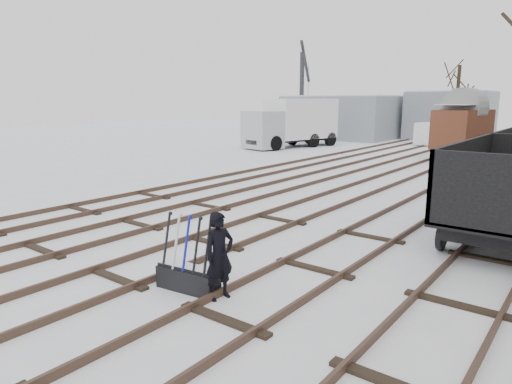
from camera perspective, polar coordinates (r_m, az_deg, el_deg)
ground at (r=10.11m, az=-17.11°, el=-10.43°), size 120.00×120.00×0.00m
tracks at (r=20.85m, az=14.95°, el=1.10°), size 13.90×52.00×0.16m
shed_left at (r=46.29m, az=10.86°, el=9.23°), size 10.00×8.00×4.10m
shed_right at (r=46.86m, az=23.12°, el=8.80°), size 7.00×6.00×4.50m
ground_frame at (r=9.19m, az=-8.50°, el=-10.38°), size 1.34×0.57×1.49m
worker at (r=8.57m, az=-4.59°, el=-7.96°), size 0.53×0.69×1.68m
freight_wagon_a at (r=13.87m, az=29.33°, el=-1.20°), size 2.55×6.38×2.61m
box_van_wagon at (r=31.00m, az=24.43°, el=7.32°), size 2.97×4.76×3.42m
lorry at (r=36.29m, az=4.56°, el=8.67°), size 4.06×8.65×3.77m
panel_van at (r=40.84m, az=21.88°, el=6.83°), size 3.05×4.57×1.86m
crane at (r=47.20m, az=5.83°, el=9.93°), size 2.44×5.59×9.39m
tree_far_left at (r=43.76m, az=23.78°, el=10.00°), size 0.30×0.30×6.59m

